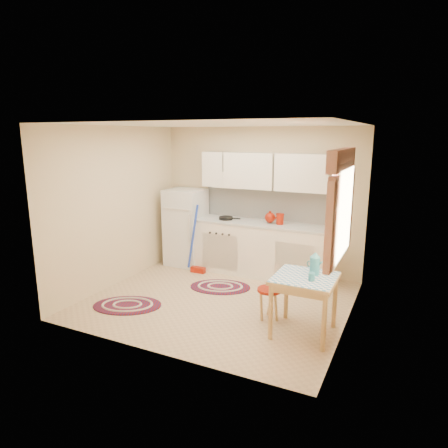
{
  "coord_description": "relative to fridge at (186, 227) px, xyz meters",
  "views": [
    {
      "loc": [
        2.44,
        -4.88,
        2.37
      ],
      "look_at": [
        -0.04,
        0.25,
        1.09
      ],
      "focal_mm": 32.0,
      "sensor_mm": 36.0,
      "label": 1
    }
  ],
  "objects": [
    {
      "name": "base_cabinets",
      "position": [
        1.45,
        0.05,
        -0.26
      ],
      "size": [
        2.25,
        0.6,
        0.88
      ],
      "primitive_type": "cube",
      "color": "white",
      "rests_on": "ground"
    },
    {
      "name": "table",
      "position": [
        2.66,
        -1.7,
        -0.34
      ],
      "size": [
        0.72,
        0.72,
        0.72
      ],
      "primitive_type": "cube",
      "color": "tan",
      "rests_on": "ground"
    },
    {
      "name": "room_shell",
      "position": [
        1.46,
        -1.01,
        0.9
      ],
      "size": [
        3.64,
        3.6,
        2.52
      ],
      "color": "tan",
      "rests_on": "ground"
    },
    {
      "name": "fridge",
      "position": [
        0.0,
        0.0,
        0.0
      ],
      "size": [
        0.65,
        0.6,
        1.4
      ],
      "primitive_type": "cube",
      "color": "white",
      "rests_on": "ground"
    },
    {
      "name": "red_canister",
      "position": [
        1.78,
        0.05,
        0.3
      ],
      "size": [
        0.16,
        0.16,
        0.16
      ],
      "primitive_type": "cylinder",
      "rotation": [
        0.0,
        0.0,
        0.41
      ],
      "color": "#951605",
      "rests_on": "countertop"
    },
    {
      "name": "broom",
      "position": [
        0.45,
        -0.35,
        -0.1
      ],
      "size": [
        0.28,
        0.13,
        1.2
      ],
      "primitive_type": null,
      "rotation": [
        0.0,
        0.0,
        0.02
      ],
      "color": "blue",
      "rests_on": "ground"
    },
    {
      "name": "frying_pan",
      "position": [
        0.82,
        0.0,
        0.24
      ],
      "size": [
        0.27,
        0.27,
        0.05
      ],
      "primitive_type": "cylinder",
      "rotation": [
        0.0,
        0.0,
        0.16
      ],
      "color": "black",
      "rests_on": "countertop"
    },
    {
      "name": "countertop",
      "position": [
        1.45,
        0.05,
        0.2
      ],
      "size": [
        2.27,
        0.62,
        0.04
      ],
      "primitive_type": "cube",
      "color": "#BAB9B1",
      "rests_on": "base_cabinets"
    },
    {
      "name": "coffee_pot",
      "position": [
        2.75,
        -1.58,
        0.17
      ],
      "size": [
        0.18,
        0.17,
        0.3
      ],
      "primitive_type": null,
      "rotation": [
        0.0,
        0.0,
        -0.3
      ],
      "color": "teal",
      "rests_on": "table"
    },
    {
      "name": "rug_left",
      "position": [
        0.23,
        -2.0,
        -0.69
      ],
      "size": [
        1.14,
        0.97,
        0.02
      ],
      "primitive_type": null,
      "rotation": [
        0.0,
        0.0,
        0.41
      ],
      "color": "maroon",
      "rests_on": "ground"
    },
    {
      "name": "rug_center",
      "position": [
        1.1,
        -0.8,
        -0.69
      ],
      "size": [
        1.11,
        0.91,
        0.02
      ],
      "primitive_type": null,
      "rotation": [
        0.0,
        0.0,
        0.33
      ],
      "color": "maroon",
      "rests_on": "ground"
    },
    {
      "name": "stool",
      "position": [
        2.16,
        -1.51,
        -0.49
      ],
      "size": [
        0.38,
        0.38,
        0.42
      ],
      "primitive_type": "cylinder",
      "rotation": [
        0.0,
        0.0,
        0.21
      ],
      "color": "#951605",
      "rests_on": "ground"
    },
    {
      "name": "red_kettle",
      "position": [
        1.61,
        0.05,
        0.32
      ],
      "size": [
        0.25,
        0.24,
        0.19
      ],
      "primitive_type": null,
      "rotation": [
        0.0,
        0.0,
        -0.42
      ],
      "color": "#951605",
      "rests_on": "countertop"
    },
    {
      "name": "mug",
      "position": [
        2.76,
        -1.8,
        0.07
      ],
      "size": [
        0.08,
        0.08,
        0.1
      ],
      "primitive_type": "cylinder",
      "rotation": [
        0.0,
        0.0,
        0.08
      ],
      "color": "teal",
      "rests_on": "table"
    }
  ]
}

